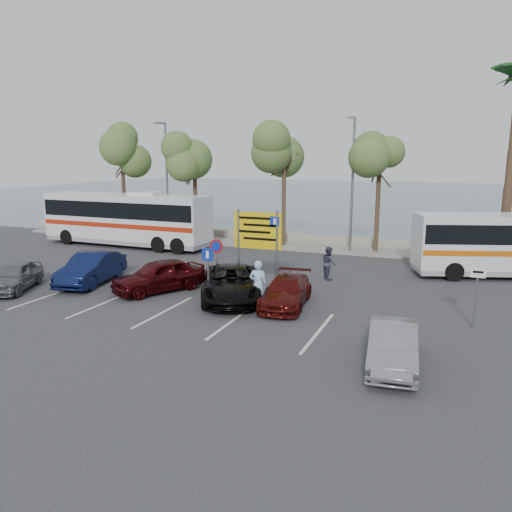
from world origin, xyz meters
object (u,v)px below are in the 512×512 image
at_px(coach_bus_left, 126,221).
at_px(car_blue, 91,268).
at_px(car_red, 159,276).
at_px(pedestrian_near, 258,285).
at_px(pedestrian_far, 329,263).
at_px(car_maroon, 286,292).
at_px(car_silver_a, 14,276).
at_px(suv_black, 231,283).
at_px(street_lamp_right, 352,178).
at_px(car_silver_b, 393,346).
at_px(street_lamp_left, 166,175).
at_px(direction_sign, 258,237).

distance_m(coach_bus_left, car_blue, 10.16).
relative_size(car_blue, car_red, 1.05).
distance_m(pedestrian_near, pedestrian_far, 5.91).
height_order(coach_bus_left, car_maroon, coach_bus_left).
distance_m(car_silver_a, suv_black, 9.89).
xyz_separation_m(pedestrian_near, pedestrian_far, (1.39, 5.74, -0.16)).
relative_size(street_lamp_right, car_silver_a, 2.13).
distance_m(car_blue, pedestrian_near, 8.74).
bearing_deg(street_lamp_right, pedestrian_far, -86.81).
distance_m(suv_black, pedestrian_far, 5.78).
bearing_deg(car_red, car_silver_b, 5.95).
xyz_separation_m(coach_bus_left, pedestrian_near, (13.31, -9.74, -0.73)).
xyz_separation_m(coach_bus_left, suv_black, (11.81, -9.00, -1.00)).
bearing_deg(street_lamp_left, car_silver_a, -86.49).
bearing_deg(street_lamp_right, car_silver_a, -130.35).
bearing_deg(car_red, pedestrian_near, 20.20).
distance_m(direction_sign, car_silver_b, 9.16).
height_order(street_lamp_right, direction_sign, street_lamp_right).
height_order(street_lamp_left, pedestrian_near, street_lamp_left).
height_order(pedestrian_near, pedestrian_far, pedestrian_near).
xyz_separation_m(street_lamp_right, direction_sign, (-2.00, -10.32, -2.17)).
bearing_deg(car_silver_a, street_lamp_left, 69.63).
xyz_separation_m(coach_bus_left, pedestrian_far, (14.71, -4.00, -0.90)).
bearing_deg(car_red, car_silver_a, -131.14).
relative_size(car_blue, pedestrian_far, 2.75).
xyz_separation_m(car_red, pedestrian_near, (5.00, -0.74, 0.25)).
relative_size(car_silver_a, suv_black, 0.75).
height_order(car_silver_a, car_silver_b, car_silver_a).
distance_m(car_silver_a, car_blue, 3.30).
distance_m(car_silver_a, pedestrian_far, 14.47).
bearing_deg(car_silver_b, street_lamp_left, 130.60).
bearing_deg(car_silver_a, direction_sign, -2.57).
bearing_deg(car_red, suv_black, 28.67).
xyz_separation_m(coach_bus_left, car_silver_b, (18.89, -13.43, -1.08)).
height_order(car_blue, pedestrian_far, pedestrian_far).
bearing_deg(car_maroon, suv_black, 173.06).
relative_size(car_silver_a, car_maroon, 0.93).
relative_size(street_lamp_right, direction_sign, 2.23).
height_order(street_lamp_right, car_red, street_lamp_right).
xyz_separation_m(car_red, pedestrian_far, (6.39, 5.00, 0.09)).
bearing_deg(pedestrian_near, direction_sign, -76.34).
xyz_separation_m(car_maroon, pedestrian_far, (0.49, 5.00, 0.22)).
relative_size(street_lamp_left, car_maroon, 1.99).
bearing_deg(pedestrian_far, street_lamp_right, -33.16).
bearing_deg(pedestrian_near, car_blue, -13.41).
bearing_deg(street_lamp_right, car_red, -116.53).
xyz_separation_m(street_lamp_right, car_silver_a, (-12.13, -14.27, -3.96)).
height_order(suv_black, pedestrian_far, pedestrian_far).
distance_m(car_silver_b, pedestrian_near, 6.69).
relative_size(car_blue, suv_black, 0.88).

